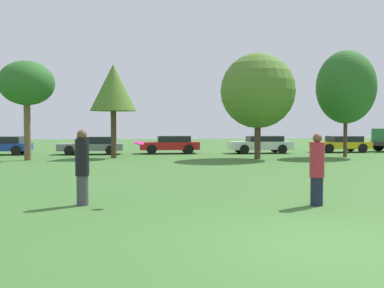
# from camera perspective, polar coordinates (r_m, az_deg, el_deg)

# --- Properties ---
(ground_plane) EXTENTS (120.00, 120.00, 0.00)m
(ground_plane) POSITION_cam_1_polar(r_m,az_deg,el_deg) (7.95, 16.18, -12.43)
(ground_plane) COLOR #3D6B2D
(person_thrower) EXTENTS (0.35, 0.35, 1.91)m
(person_thrower) POSITION_cam_1_polar(r_m,az_deg,el_deg) (11.62, -13.83, -2.85)
(person_thrower) COLOR #3F3F47
(person_thrower) RESTS_ON ground
(person_catcher) EXTENTS (0.37, 0.37, 1.82)m
(person_catcher) POSITION_cam_1_polar(r_m,az_deg,el_deg) (11.68, 15.66, -3.15)
(person_catcher) COLOR #191E33
(person_catcher) RESTS_ON ground
(frisbee) EXTENTS (0.28, 0.26, 0.13)m
(frisbee) POSITION_cam_1_polar(r_m,az_deg,el_deg) (11.47, -6.77, 0.12)
(frisbee) COLOR #F21E72
(tree_0) EXTENTS (3.19, 3.19, 5.75)m
(tree_0) POSITION_cam_1_polar(r_m,az_deg,el_deg) (27.73, -20.36, 7.20)
(tree_0) COLOR brown
(tree_0) RESTS_ON ground
(tree_1) EXTENTS (2.88, 2.88, 5.81)m
(tree_1) POSITION_cam_1_polar(r_m,az_deg,el_deg) (28.17, -10.02, 7.03)
(tree_1) COLOR #473323
(tree_1) RESTS_ON ground
(tree_2) EXTENTS (4.52, 4.52, 6.38)m
(tree_2) POSITION_cam_1_polar(r_m,az_deg,el_deg) (27.42, 8.40, 6.71)
(tree_2) COLOR #473323
(tree_2) RESTS_ON ground
(tree_3) EXTENTS (3.74, 3.74, 6.80)m
(tree_3) POSITION_cam_1_polar(r_m,az_deg,el_deg) (30.35, 19.06, 6.87)
(tree_3) COLOR #473323
(tree_3) RESTS_ON ground
(parked_car_blue) EXTENTS (4.08, 1.98, 1.27)m
(parked_car_blue) POSITION_cam_1_polar(r_m,az_deg,el_deg) (33.43, -23.15, -0.13)
(parked_car_blue) COLOR #1E389E
(parked_car_blue) RESTS_ON ground
(parked_car_grey) EXTENTS (4.47, 1.98, 1.23)m
(parked_car_grey) POSITION_cam_1_polar(r_m,az_deg,el_deg) (32.04, -12.61, -0.13)
(parked_car_grey) COLOR slate
(parked_car_grey) RESTS_ON ground
(parked_car_red) EXTENTS (4.24, 1.91, 1.27)m
(parked_car_red) POSITION_cam_1_polar(r_m,az_deg,el_deg) (32.18, -2.78, -0.01)
(parked_car_red) COLOR red
(parked_car_red) RESTS_ON ground
(parked_car_white) EXTENTS (4.51, 1.91, 1.26)m
(parked_car_white) POSITION_cam_1_polar(r_m,az_deg,el_deg) (32.86, 8.81, -0.00)
(parked_car_white) COLOR silver
(parked_car_white) RESTS_ON ground
(parked_car_yellow) EXTENTS (4.25, 2.05, 1.22)m
(parked_car_yellow) POSITION_cam_1_polar(r_m,az_deg,el_deg) (35.51, 18.53, 0.06)
(parked_car_yellow) COLOR gold
(parked_car_yellow) RESTS_ON ground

